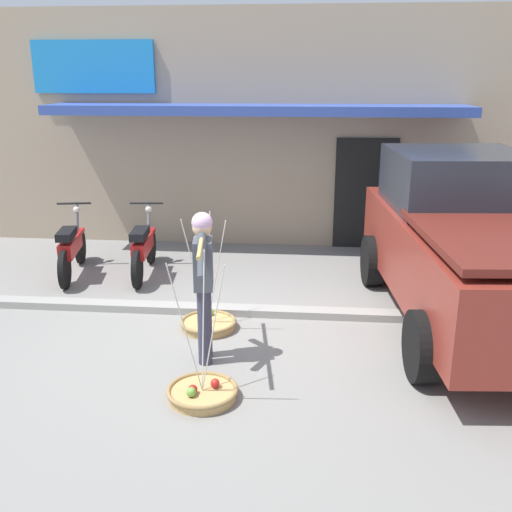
{
  "coord_description": "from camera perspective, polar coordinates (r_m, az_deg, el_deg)",
  "views": [
    {
      "loc": [
        1.0,
        -6.47,
        3.06
      ],
      "look_at": [
        0.35,
        0.6,
        0.85
      ],
      "focal_mm": 40.88,
      "sensor_mm": 36.0,
      "label": 1
    }
  ],
  "objects": [
    {
      "name": "ground_plane",
      "position": [
        7.23,
        -3.2,
        -7.79
      ],
      "size": [
        90.0,
        90.0,
        0.0
      ],
      "primitive_type": "plane",
      "color": "gray"
    },
    {
      "name": "sidewalk_curb",
      "position": [
        7.84,
        -2.46,
        -5.31
      ],
      "size": [
        20.0,
        0.24,
        0.1
      ],
      "primitive_type": "cube",
      "color": "gray",
      "rests_on": "ground"
    },
    {
      "name": "fruit_basket_right_side",
      "position": [
        7.41,
        -4.7,
        -6.55
      ],
      "size": [
        0.71,
        0.71,
        1.45
      ],
      "color": "tan",
      "rests_on": "ground"
    },
    {
      "name": "motorcycle_nearest_shop",
      "position": [
        9.62,
        -17.61,
        0.74
      ],
      "size": [
        0.57,
        1.8,
        1.09
      ],
      "color": "black",
      "rests_on": "ground"
    },
    {
      "name": "fruit_vendor",
      "position": [
        6.3,
        -5.15,
        -2.09
      ],
      "size": [
        0.27,
        1.66,
        1.7
      ],
      "color": "#38384C",
      "rests_on": "ground"
    },
    {
      "name": "motorcycle_second_in_row",
      "position": [
        9.36,
        -10.95,
        0.79
      ],
      "size": [
        0.54,
        1.82,
        1.09
      ],
      "color": "black",
      "rests_on": "ground"
    },
    {
      "name": "parked_truck",
      "position": [
        7.82,
        20.2,
        1.16
      ],
      "size": [
        2.44,
        4.83,
        2.1
      ],
      "color": "maroon",
      "rests_on": "ground"
    },
    {
      "name": "fruit_basket_left_side",
      "position": [
        5.92,
        -5.27,
        -13.1
      ],
      "size": [
        0.71,
        0.71,
        1.45
      ],
      "color": "tan",
      "rests_on": "ground"
    },
    {
      "name": "storefront_building",
      "position": [
        13.11,
        1.19,
        13.09
      ],
      "size": [
        13.0,
        6.0,
        4.2
      ],
      "color": "tan",
      "rests_on": "ground"
    }
  ]
}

